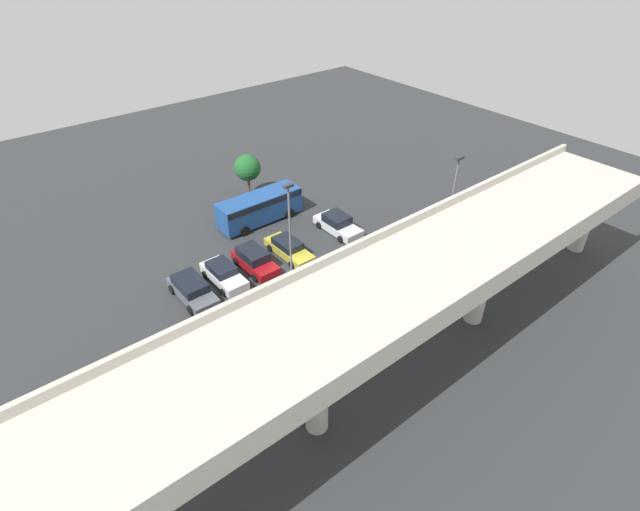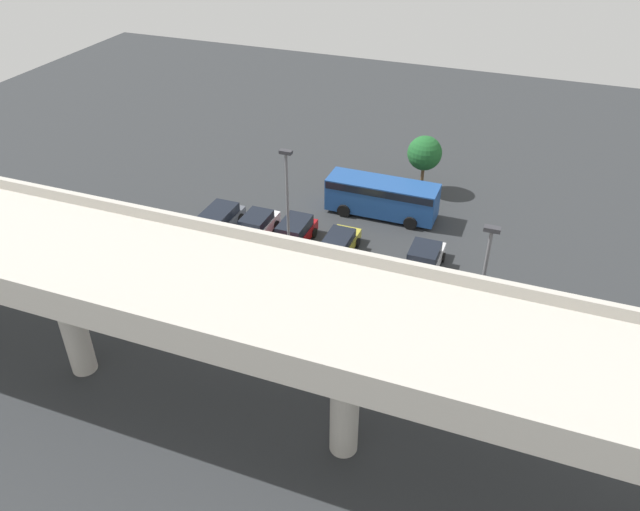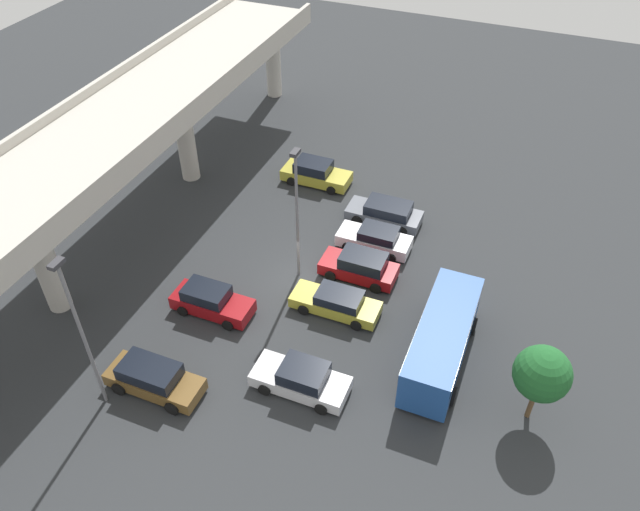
% 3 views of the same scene
% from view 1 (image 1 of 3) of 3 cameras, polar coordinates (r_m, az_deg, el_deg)
% --- Properties ---
extents(ground_plane, '(89.07, 89.07, 0.00)m').
position_cam_1_polar(ground_plane, '(38.54, -3.10, -2.58)').
color(ground_plane, '#2D3033').
extents(highway_overpass, '(42.80, 6.88, 8.18)m').
position_cam_1_polar(highway_overpass, '(27.75, 10.84, -2.91)').
color(highway_overpass, '#BCB7AD').
rests_on(highway_overpass, ground_plane).
extents(parked_car_0, '(2.04, 4.76, 1.59)m').
position_cam_1_polar(parked_car_0, '(41.51, 10.76, 1.15)').
color(parked_car_0, brown).
rests_on(parked_car_0, ground_plane).
extents(parked_car_1, '(2.16, 4.71, 1.57)m').
position_cam_1_polar(parked_car_1, '(43.72, 2.03, 3.60)').
color(parked_car_1, silver).
rests_on(parked_car_1, ground_plane).
extents(parked_car_2, '(1.99, 4.47, 1.61)m').
position_cam_1_polar(parked_car_2, '(38.01, 5.15, -1.88)').
color(parked_car_2, maroon).
rests_on(parked_car_2, ground_plane).
extents(parked_car_3, '(1.98, 4.89, 1.38)m').
position_cam_1_polar(parked_car_3, '(40.69, -3.59, 0.80)').
color(parked_car_3, gold).
rests_on(parked_car_3, ground_plane).
extents(parked_car_4, '(2.10, 4.43, 1.63)m').
position_cam_1_polar(parked_car_4, '(39.41, -7.50, -0.51)').
color(parked_car_4, maroon).
rests_on(parked_car_4, ground_plane).
extents(parked_car_5, '(2.03, 4.47, 1.49)m').
position_cam_1_polar(parked_car_5, '(38.41, -10.97, -2.11)').
color(parked_car_5, silver).
rests_on(parked_car_5, ground_plane).
extents(parked_car_6, '(2.19, 4.76, 1.50)m').
position_cam_1_polar(parked_car_6, '(37.38, -14.42, -3.78)').
color(parked_car_6, '#515660').
rests_on(parked_car_6, ground_plane).
extents(parked_car_7, '(2.15, 4.76, 1.62)m').
position_cam_1_polar(parked_car_7, '(32.51, -13.72, -10.65)').
color(parked_car_7, gold).
rests_on(parked_car_7, ground_plane).
extents(shuttle_bus, '(7.77, 2.68, 2.59)m').
position_cam_1_polar(shuttle_bus, '(45.08, -6.94, 5.63)').
color(shuttle_bus, '#1E478C').
rests_on(shuttle_bus, ground_plane).
extents(lamp_post_near_aisle, '(0.70, 0.35, 8.78)m').
position_cam_1_polar(lamp_post_near_aisle, '(39.41, 14.83, 5.96)').
color(lamp_post_near_aisle, slate).
rests_on(lamp_post_near_aisle, ground_plane).
extents(lamp_post_mid_lot, '(0.70, 0.35, 8.32)m').
position_cam_1_polar(lamp_post_mid_lot, '(35.30, -3.47, 3.09)').
color(lamp_post_mid_lot, slate).
rests_on(lamp_post_mid_lot, ground_plane).
extents(tree_front_left, '(2.55, 2.55, 4.36)m').
position_cam_1_polar(tree_front_left, '(48.80, -8.30, 9.90)').
color(tree_front_left, brown).
rests_on(tree_front_left, ground_plane).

